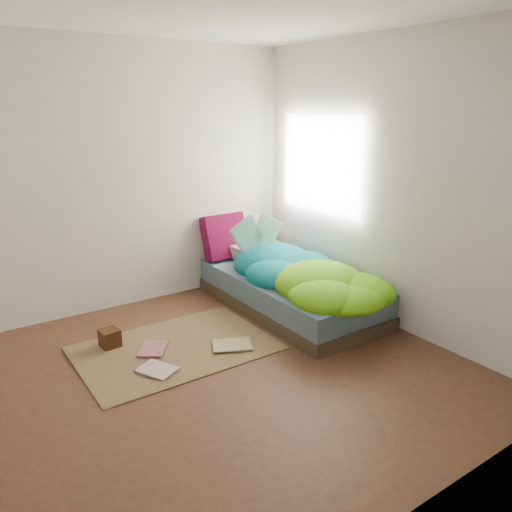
{
  "coord_description": "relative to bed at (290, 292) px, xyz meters",
  "views": [
    {
      "loc": [
        -1.75,
        -3.0,
        1.99
      ],
      "look_at": [
        0.82,
        0.75,
        0.61
      ],
      "focal_mm": 35.0,
      "sensor_mm": 36.0,
      "label": 1
    }
  ],
  "objects": [
    {
      "name": "bed",
      "position": [
        0.0,
        0.0,
        0.0
      ],
      "size": [
        1.0,
        2.0,
        0.34
      ],
      "color": "#37291E",
      "rests_on": "ground"
    },
    {
      "name": "wooden_box",
      "position": [
        -1.82,
        0.17,
        -0.08
      ],
      "size": [
        0.17,
        0.17,
        0.15
      ],
      "primitive_type": "cube",
      "rotation": [
        0.0,
        0.0,
        0.11
      ],
      "color": "black",
      "rests_on": "rug"
    },
    {
      "name": "room_walls",
      "position": [
        -1.21,
        -0.71,
        1.46
      ],
      "size": [
        3.54,
        3.54,
        2.62
      ],
      "color": "silver",
      "rests_on": "ground"
    },
    {
      "name": "floor_book_c",
      "position": [
        -1.02,
        -0.54,
        -0.14
      ],
      "size": [
        0.4,
        0.35,
        0.02
      ],
      "primitive_type": "imported",
      "rotation": [
        0.0,
        0.0,
        1.13
      ],
      "color": "tan",
      "rests_on": "rug"
    },
    {
      "name": "ground",
      "position": [
        -1.22,
        -0.72,
        -0.17
      ],
      "size": [
        3.5,
        3.5,
        0.0
      ],
      "primitive_type": "cube",
      "color": "#482C1B",
      "rests_on": "ground"
    },
    {
      "name": "open_book",
      "position": [
        -0.15,
        0.37,
        0.66
      ],
      "size": [
        0.49,
        0.13,
        0.29
      ],
      "primitive_type": null,
      "rotation": [
        0.0,
        0.0,
        -0.06
      ],
      "color": "#327B28",
      "rests_on": "duvet"
    },
    {
      "name": "duvet",
      "position": [
        0.0,
        -0.22,
        0.34
      ],
      "size": [
        0.96,
        1.84,
        0.34
      ],
      "primitive_type": null,
      "color": "#076179",
      "rests_on": "bed"
    },
    {
      "name": "floor_book_b",
      "position": [
        -1.64,
        -0.06,
        -0.14
      ],
      "size": [
        0.33,
        0.35,
        0.03
      ],
      "primitive_type": "imported",
      "rotation": [
        0.0,
        0.0,
        -0.62
      ],
      "color": "#C8737F",
      "rests_on": "rug"
    },
    {
      "name": "rug",
      "position": [
        -1.37,
        -0.17,
        -0.16
      ],
      "size": [
        1.6,
        1.1,
        0.01
      ],
      "primitive_type": "cube",
      "color": "brown",
      "rests_on": "ground"
    },
    {
      "name": "pillow_floral",
      "position": [
        0.12,
        0.74,
        0.24
      ],
      "size": [
        0.7,
        0.57,
        0.14
      ],
      "primitive_type": "cube",
      "rotation": [
        0.0,
        0.0,
        0.36
      ],
      "color": "beige",
      "rests_on": "bed"
    },
    {
      "name": "floor_book_a",
      "position": [
        -1.75,
        -0.5,
        -0.15
      ],
      "size": [
        0.32,
        0.35,
        0.02
      ],
      "primitive_type": "imported",
      "rotation": [
        0.0,
        0.0,
        0.46
      ],
      "color": "white",
      "rests_on": "rug"
    },
    {
      "name": "pillow_magenta",
      "position": [
        -0.22,
        0.9,
        0.42
      ],
      "size": [
        0.49,
        0.16,
        0.49
      ],
      "primitive_type": "cube",
      "rotation": [
        0.0,
        0.0,
        0.01
      ],
      "color": "#4A041B",
      "rests_on": "bed"
    }
  ]
}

